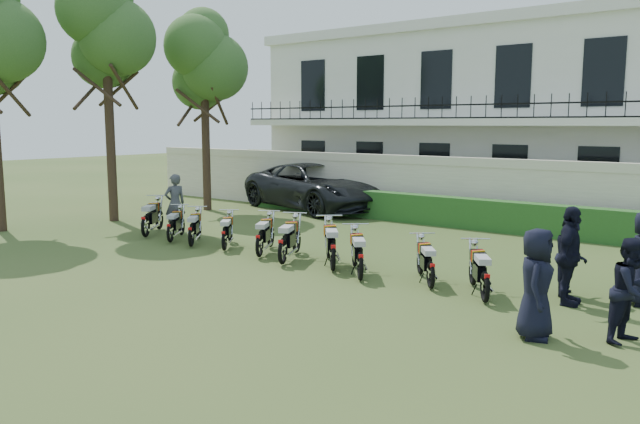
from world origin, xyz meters
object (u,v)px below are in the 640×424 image
object	(u,v)px
motorcycle_9	(485,279)
officer_2	(570,256)
motorcycle_4	(259,239)
officer_1	(632,291)
motorcycle_6	(333,250)
tree_west_near	(204,60)
tree_west_mid	(106,29)
motorcycle_0	(145,221)
officer_4	(571,256)
motorcycle_1	(170,228)
officer_0	(536,284)
motorcycle_2	(191,231)
motorcycle_7	(360,259)
inspector	(175,203)
suv	(316,187)
motorcycle_5	(283,245)
motorcycle_3	(224,235)
motorcycle_8	(431,268)

from	to	relation	value
motorcycle_9	officer_2	bearing A→B (deg)	1.92
motorcycle_4	officer_1	bearing A→B (deg)	-36.19
motorcycle_6	tree_west_near	bearing A→B (deg)	111.22
tree_west_mid	motorcycle_0	xyz separation A→B (m)	(3.71, -1.45, -6.14)
officer_4	motorcycle_9	bearing A→B (deg)	129.18
motorcycle_1	officer_1	bearing A→B (deg)	-39.56
officer_0	motorcycle_2	bearing A→B (deg)	66.99
tree_west_mid	motorcycle_7	distance (m)	13.44
inspector	officer_0	world-z (taller)	inspector
officer_0	officer_1	size ratio (longest dim) A/B	1.07
officer_0	officer_1	world-z (taller)	officer_0
tree_west_near	officer_0	world-z (taller)	tree_west_near
motorcycle_6	suv	world-z (taller)	suv
motorcycle_2	motorcycle_7	xyz separation A→B (m)	(5.86, -0.26, 0.03)
motorcycle_5	officer_4	bearing A→B (deg)	-12.09
officer_1	motorcycle_9	bearing A→B (deg)	91.03
motorcycle_9	motorcycle_3	bearing A→B (deg)	143.29
tree_west_near	officer_2	xyz separation A→B (m)	(15.43, -4.90, -4.94)
tree_west_mid	tree_west_near	distance (m)	4.11
motorcycle_9	officer_4	size ratio (longest dim) A/B	1.02
motorcycle_2	motorcycle_8	distance (m)	7.41
tree_west_mid	motorcycle_5	distance (m)	11.38
motorcycle_4	inspector	distance (m)	4.94
motorcycle_1	motorcycle_2	xyz separation A→B (m)	(0.98, -0.07, 0.01)
tree_west_near	motorcycle_0	distance (m)	8.29
motorcycle_2	officer_4	bearing A→B (deg)	-30.84
motorcycle_0	officer_1	size ratio (longest dim) A/B	1.05
motorcycle_0	motorcycle_1	world-z (taller)	motorcycle_0
motorcycle_1	motorcycle_3	bearing A→B (deg)	-32.13
motorcycle_7	officer_1	distance (m)	5.57
motorcycle_5	officer_1	xyz separation A→B (m)	(7.91, -0.76, 0.33)
tree_west_near	suv	world-z (taller)	tree_west_near
motorcycle_8	officer_1	world-z (taller)	officer_1
motorcycle_0	motorcycle_6	distance (m)	7.09
motorcycle_2	motorcycle_8	world-z (taller)	motorcycle_2
suv	motorcycle_8	bearing A→B (deg)	-115.93
motorcycle_4	officer_2	world-z (taller)	officer_2
motorcycle_1	motorcycle_2	bearing A→B (deg)	-39.07
tree_west_near	motorcycle_9	world-z (taller)	tree_west_near
inspector	motorcycle_1	bearing A→B (deg)	63.37
officer_1	motorcycle_0	bearing A→B (deg)	100.39
tree_west_near	officer_0	distance (m)	17.85
tree_west_near	officer_1	size ratio (longest dim) A/B	4.69
tree_west_near	suv	size ratio (longest dim) A/B	1.18
motorcycle_0	motorcycle_1	xyz separation A→B (m)	(1.25, -0.07, -0.08)
motorcycle_3	motorcycle_7	world-z (taller)	motorcycle_7
motorcycle_4	officer_4	bearing A→B (deg)	-19.87
tree_west_mid	motorcycle_6	world-z (taller)	tree_west_mid
motorcycle_6	motorcycle_4	bearing A→B (deg)	137.25
motorcycle_5	motorcycle_8	bearing A→B (deg)	-23.24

